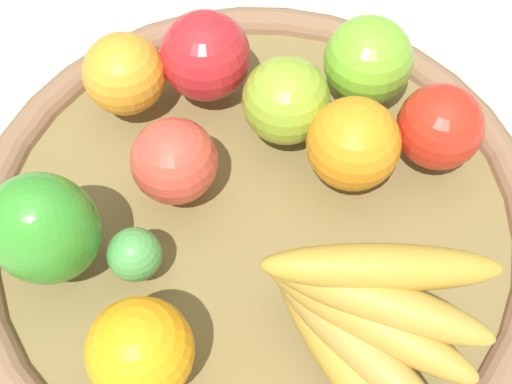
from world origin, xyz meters
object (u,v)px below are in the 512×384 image
at_px(lime_0, 135,255).
at_px(orange_1, 124,74).
at_px(apple_3, 205,56).
at_px(apple_2, 368,61).
at_px(orange_0, 140,351).
at_px(orange_2, 353,144).
at_px(banana_bunch, 363,317).
at_px(apple_1, 286,101).
at_px(apple_0, 174,161).
at_px(apple_4, 440,127).
at_px(bell_pepper, 43,229).

relative_size(lime_0, orange_1, 0.58).
relative_size(apple_3, lime_0, 1.90).
distance_m(apple_2, orange_1, 0.21).
bearing_deg(orange_0, apple_3, -22.65).
bearing_deg(apple_2, orange_0, 130.79).
xyz_separation_m(orange_2, banana_bunch, (-0.14, 0.04, 0.01)).
bearing_deg(banana_bunch, apple_1, -1.74).
bearing_deg(apple_3, orange_0, 157.35).
xyz_separation_m(banana_bunch, apple_0, (0.16, 0.09, -0.01)).
relative_size(banana_bunch, apple_4, 2.29).
bearing_deg(apple_0, banana_bunch, -150.14).
distance_m(apple_0, apple_2, 0.19).
height_order(orange_1, apple_4, same).
height_order(apple_3, bell_pepper, bell_pepper).
bearing_deg(apple_2, bell_pepper, 109.19).
distance_m(apple_3, bell_pepper, 0.20).
distance_m(orange_0, apple_2, 0.31).
bearing_deg(apple_3, bell_pepper, 132.84).
relative_size(apple_3, apple_0, 1.13).
bearing_deg(apple_3, banana_bunch, -169.93).
height_order(apple_3, lime_0, apple_3).
bearing_deg(lime_0, apple_4, -80.99).
relative_size(banana_bunch, orange_1, 2.29).
height_order(orange_2, apple_1, orange_2).
distance_m(apple_3, apple_4, 0.20).
distance_m(orange_0, apple_4, 0.29).
bearing_deg(bell_pepper, orange_0, -41.26).
bearing_deg(orange_1, lime_0, 172.17).
bearing_deg(apple_1, bell_pepper, 110.49).
bearing_deg(banana_bunch, bell_pepper, 58.11).
height_order(orange_2, banana_bunch, banana_bunch).
xyz_separation_m(apple_3, orange_0, (-0.24, 0.10, -0.00)).
distance_m(banana_bunch, orange_0, 0.15).
xyz_separation_m(apple_3, orange_1, (0.00, 0.07, -0.00)).
relative_size(orange_0, bell_pepper, 0.77).
relative_size(lime_0, banana_bunch, 0.25).
height_order(apple_1, orange_1, apple_1).
bearing_deg(orange_0, banana_bunch, -97.54).
distance_m(lime_0, apple_2, 0.26).
bearing_deg(orange_1, apple_2, -101.91).
distance_m(lime_0, orange_0, 0.08).
bearing_deg(apple_1, orange_1, 62.03).
distance_m(apple_3, orange_0, 0.26).
height_order(orange_0, orange_1, orange_0).
distance_m(orange_0, orange_1, 0.25).
bearing_deg(apple_4, lime_0, 99.01).
height_order(apple_3, banana_bunch, banana_bunch).
bearing_deg(orange_2, banana_bunch, 162.62).
xyz_separation_m(orange_1, apple_4, (-0.12, -0.23, 0.00)).
height_order(lime_0, orange_2, orange_2).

